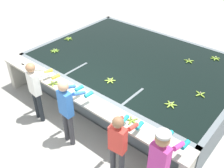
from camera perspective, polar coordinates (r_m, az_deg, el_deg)
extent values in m
plane|color=#A3A099|center=(6.48, -7.76, -9.87)|extent=(80.00, 80.00, 0.00)
cube|color=slate|center=(7.86, 5.14, -0.16)|extent=(5.58, 3.96, 0.06)
cube|color=slate|center=(6.42, -4.77, -4.57)|extent=(5.58, 0.12, 0.92)
cube|color=slate|center=(9.08, 12.46, 7.40)|extent=(5.58, 0.12, 0.92)
cube|color=slate|center=(9.23, -8.71, 8.32)|extent=(0.12, 3.96, 0.92)
cube|color=black|center=(7.61, 5.32, 2.64)|extent=(5.34, 3.72, 0.85)
cube|color=slate|center=(7.22, -7.54, 0.26)|extent=(0.06, 0.80, 0.92)
cube|color=slate|center=(6.23, 4.39, -6.02)|extent=(0.06, 0.80, 0.92)
cube|color=#B7B2A3|center=(6.00, -6.86, -2.69)|extent=(5.58, 0.45, 0.05)
cube|color=#B7B2A3|center=(8.13, -19.96, 2.36)|extent=(0.16, 0.41, 0.87)
cylinder|color=#1E2328|center=(6.78, -16.15, -4.24)|extent=(0.11, 0.11, 0.80)
cylinder|color=#1E2328|center=(6.63, -15.31, -5.07)|extent=(0.11, 0.11, 0.80)
cube|color=white|center=(6.31, -16.70, 0.17)|extent=(0.34, 0.21, 0.57)
sphere|color=#9E704C|center=(6.09, -17.35, 3.44)|extent=(0.22, 0.22, 0.22)
cylinder|color=white|center=(6.41, -15.75, 3.09)|extent=(0.12, 0.32, 0.18)
cylinder|color=gold|center=(6.59, -13.66, 2.68)|extent=(0.11, 0.21, 0.08)
cylinder|color=white|center=(6.16, -14.28, 1.97)|extent=(0.12, 0.32, 0.18)
cylinder|color=gold|center=(6.35, -12.16, 1.57)|extent=(0.11, 0.21, 0.08)
cylinder|color=#38383D|center=(6.01, -10.01, -8.96)|extent=(0.11, 0.11, 0.83)
cylinder|color=#38383D|center=(5.89, -8.82, -9.94)|extent=(0.11, 0.11, 0.83)
cube|color=blue|center=(5.49, -10.12, -4.16)|extent=(0.33, 0.19, 0.59)
sphere|color=tan|center=(5.23, -10.60, -0.45)|extent=(0.22, 0.22, 0.22)
cylinder|color=blue|center=(5.58, -9.29, -0.63)|extent=(0.10, 0.31, 0.18)
cylinder|color=#1EA3AD|center=(5.79, -7.19, -0.93)|extent=(0.10, 0.21, 0.08)
cylinder|color=blue|center=(5.37, -7.20, -2.02)|extent=(0.10, 0.31, 0.18)
cylinder|color=#1EA3AD|center=(5.59, -5.10, -2.28)|extent=(0.10, 0.21, 0.08)
cylinder|color=#38383D|center=(5.31, 0.21, -16.38)|extent=(0.11, 0.11, 0.78)
cylinder|color=#38383D|center=(5.24, 2.10, -17.34)|extent=(0.11, 0.11, 0.78)
cube|color=#DB3D33|center=(4.77, 1.24, -11.93)|extent=(0.34, 0.20, 0.55)
sphere|color=#896042|center=(4.48, 1.30, -8.35)|extent=(0.21, 0.21, 0.21)
cylinder|color=#DB3D33|center=(4.85, 1.31, -7.84)|extent=(0.11, 0.32, 0.18)
cylinder|color=#1EA3AD|center=(5.12, 2.84, -7.62)|extent=(0.10, 0.21, 0.08)
cylinder|color=#DB3D33|center=(4.73, 4.60, -9.30)|extent=(0.11, 0.32, 0.18)
cylinder|color=#1EA3AD|center=(5.00, 5.99, -8.99)|extent=(0.10, 0.21, 0.08)
cube|color=#BC388E|center=(4.38, 10.27, -15.83)|extent=(0.33, 0.19, 0.61)
sphere|color=#9E704C|center=(4.04, 10.94, -11.73)|extent=(0.24, 0.24, 0.24)
cylinder|color=#9E9E99|center=(3.97, 11.11, -10.66)|extent=(0.25, 0.25, 0.04)
cylinder|color=#BC388E|center=(4.42, 10.72, -11.04)|extent=(0.10, 0.31, 0.18)
cylinder|color=teal|center=(4.69, 12.26, -10.77)|extent=(0.10, 0.20, 0.08)
cylinder|color=#BC388E|center=(4.32, 14.29, -12.99)|extent=(0.10, 0.31, 0.18)
cylinder|color=teal|center=(4.60, 15.65, -12.59)|extent=(0.10, 0.20, 0.08)
ellipsoid|color=#7FAD33|center=(7.88, 21.18, 5.23)|extent=(0.15, 0.14, 0.04)
ellipsoid|color=#7FAD33|center=(7.85, 21.47, 5.05)|extent=(0.07, 0.17, 0.04)
ellipsoid|color=#7FAD33|center=(7.87, 21.84, 5.04)|extent=(0.17, 0.09, 0.04)
ellipsoid|color=#7FAD33|center=(7.92, 21.92, 5.20)|extent=(0.15, 0.14, 0.04)
ellipsoid|color=#7FAD33|center=(7.95, 21.63, 5.38)|extent=(0.07, 0.17, 0.04)
ellipsoid|color=#7FAD33|center=(7.93, 21.26, 5.40)|extent=(0.17, 0.09, 0.04)
cylinder|color=tan|center=(7.89, 21.60, 5.44)|extent=(0.03, 0.03, 0.04)
ellipsoid|color=#9EC642|center=(6.41, -0.89, 0.75)|extent=(0.15, 0.14, 0.04)
ellipsoid|color=#9EC642|center=(6.37, -0.65, 0.51)|extent=(0.06, 0.17, 0.04)
ellipsoid|color=#9EC642|center=(6.37, -0.16, 0.51)|extent=(0.17, 0.09, 0.04)
ellipsoid|color=#9EC642|center=(6.41, 0.09, 0.75)|extent=(0.15, 0.14, 0.04)
ellipsoid|color=#9EC642|center=(6.45, -0.15, 0.99)|extent=(0.06, 0.17, 0.04)
ellipsoid|color=#9EC642|center=(6.45, -0.64, 0.99)|extent=(0.17, 0.09, 0.04)
cylinder|color=tan|center=(6.39, -0.40, 1.02)|extent=(0.03, 0.03, 0.04)
ellipsoid|color=#7FAD33|center=(7.55, 16.78, 4.84)|extent=(0.15, 0.15, 0.04)
ellipsoid|color=#7FAD33|center=(7.58, 16.39, 5.03)|extent=(0.11, 0.17, 0.04)
ellipsoid|color=#7FAD33|center=(7.54, 16.00, 4.94)|extent=(0.17, 0.06, 0.04)
ellipsoid|color=#7FAD33|center=(7.49, 16.15, 4.69)|extent=(0.06, 0.17, 0.04)
ellipsoid|color=#7FAD33|center=(7.49, 16.64, 4.63)|extent=(0.17, 0.11, 0.04)
cylinder|color=tan|center=(7.51, 16.43, 5.06)|extent=(0.03, 0.03, 0.04)
ellipsoid|color=#7FAD33|center=(8.56, -9.50, 9.54)|extent=(0.14, 0.15, 0.04)
ellipsoid|color=#7FAD33|center=(8.58, -9.12, 9.66)|extent=(0.17, 0.10, 0.04)
ellipsoid|color=#7FAD33|center=(8.64, -9.22, 9.83)|extent=(0.05, 0.17, 0.04)
ellipsoid|color=#7FAD33|center=(8.65, -9.65, 9.81)|extent=(0.17, 0.07, 0.04)
ellipsoid|color=#7FAD33|center=(8.60, -9.82, 9.63)|extent=(0.12, 0.17, 0.04)
cylinder|color=tan|center=(8.59, -9.49, 9.91)|extent=(0.03, 0.03, 0.04)
ellipsoid|color=#8CB738|center=(6.26, 18.30, -2.27)|extent=(0.10, 0.17, 0.04)
ellipsoid|color=#8CB738|center=(6.26, 19.00, -2.40)|extent=(0.17, 0.10, 0.04)
ellipsoid|color=#8CB738|center=(6.32, 19.03, -1.99)|extent=(0.10, 0.17, 0.04)
ellipsoid|color=#8CB738|center=(6.32, 18.34, -1.87)|extent=(0.17, 0.10, 0.04)
cylinder|color=tan|center=(6.27, 18.73, -1.87)|extent=(0.03, 0.03, 0.04)
ellipsoid|color=#93BC3D|center=(5.85, 12.95, -4.14)|extent=(0.05, 0.17, 0.04)
ellipsoid|color=#93BC3D|center=(5.85, 12.41, -4.07)|extent=(0.16, 0.12, 0.04)
ellipsoid|color=#93BC3D|center=(5.81, 12.12, -4.32)|extent=(0.17, 0.11, 0.04)
ellipsoid|color=#93BC3D|center=(5.77, 12.36, -4.65)|extent=(0.05, 0.17, 0.04)
ellipsoid|color=#93BC3D|center=(5.77, 12.90, -4.72)|extent=(0.16, 0.12, 0.04)
ellipsoid|color=#93BC3D|center=(5.81, 13.20, -4.46)|extent=(0.17, 0.11, 0.04)
cylinder|color=tan|center=(5.79, 12.70, -4.12)|extent=(0.03, 0.03, 0.04)
ellipsoid|color=#75A333|center=(7.98, -12.49, 7.23)|extent=(0.17, 0.09, 0.04)
ellipsoid|color=#75A333|center=(7.95, -12.72, 7.09)|extent=(0.16, 0.12, 0.04)
ellipsoid|color=#75A333|center=(7.91, -12.67, 6.94)|extent=(0.05, 0.17, 0.04)
ellipsoid|color=#75A333|center=(7.88, -12.37, 6.89)|extent=(0.15, 0.14, 0.04)
ellipsoid|color=#75A333|center=(7.90, -12.05, 6.99)|extent=(0.17, 0.06, 0.04)
ellipsoid|color=#75A333|center=(7.94, -11.95, 7.15)|extent=(0.12, 0.16, 0.04)
ellipsoid|color=#75A333|center=(7.97, -12.15, 7.26)|extent=(0.09, 0.17, 0.04)
cylinder|color=tan|center=(7.92, -12.38, 7.30)|extent=(0.03, 0.03, 0.04)
ellipsoid|color=#93BC3D|center=(6.50, -12.85, 0.35)|extent=(0.17, 0.07, 0.04)
ellipsoid|color=#93BC3D|center=(6.46, -13.11, 0.04)|extent=(0.12, 0.16, 0.04)
ellipsoid|color=#93BC3D|center=(6.42, -12.71, -0.15)|extent=(0.14, 0.15, 0.04)
ellipsoid|color=#93BC3D|center=(6.44, -12.20, 0.05)|extent=(0.17, 0.10, 0.04)
ellipsoid|color=#93BC3D|center=(6.49, -12.29, 0.36)|extent=(0.05, 0.17, 0.04)
cylinder|color=tan|center=(6.44, -12.67, 0.39)|extent=(0.03, 0.03, 0.04)
ellipsoid|color=#7FAD33|center=(5.31, 3.73, -7.79)|extent=(0.17, 0.11, 0.04)
ellipsoid|color=#7FAD33|center=(5.27, 4.03, -8.23)|extent=(0.06, 0.17, 0.04)
ellipsoid|color=#7FAD33|center=(5.28, 4.73, -8.19)|extent=(0.17, 0.07, 0.04)
ellipsoid|color=#7FAD33|center=(5.32, 4.86, -7.73)|extent=(0.11, 0.17, 0.04)
ellipsoid|color=#7FAD33|center=(5.35, 4.24, -7.49)|extent=(0.14, 0.15, 0.04)
cylinder|color=tan|center=(5.28, 4.33, -7.60)|extent=(0.03, 0.03, 0.04)
cube|color=silver|center=(7.33, -17.96, 3.60)|extent=(0.20, 0.03, 0.00)
cube|color=black|center=(7.48, -18.83, 4.09)|extent=(0.10, 0.03, 0.02)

